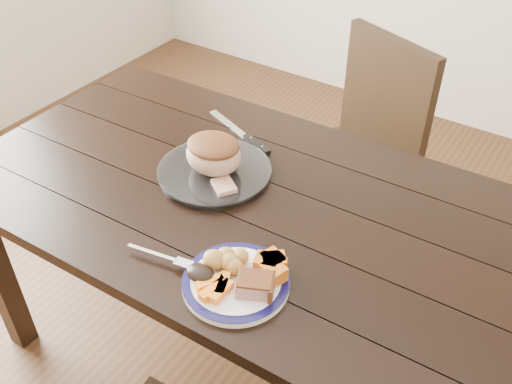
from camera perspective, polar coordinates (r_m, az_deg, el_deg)
The scene contains 15 objects.
ground at distance 2.15m, azimuth -1.53°, elevation -15.80°, with size 4.00×4.00×0.00m, color #472B16.
dining_table at distance 1.66m, azimuth -1.91°, elevation -2.53°, with size 1.63×0.95×0.75m.
chair_far at distance 2.24m, azimuth 10.30°, elevation 4.67°, with size 0.55×0.55×0.93m.
dinner_plate at distance 1.35m, azimuth -2.01°, elevation -9.06°, with size 0.25×0.25×0.02m, color white.
plate_rim at distance 1.34m, azimuth -2.02°, elevation -8.82°, with size 0.25×0.25×0.02m, color #0E0B3B.
serving_platter at distance 1.67m, azimuth -4.16°, elevation 1.95°, with size 0.32×0.32×0.02m, color white.
pork_slice at distance 1.30m, azimuth -0.11°, elevation -9.31°, with size 0.08×0.06×0.04m, color tan.
roasted_potatoes at distance 1.35m, azimuth -2.97°, elevation -6.80°, with size 0.10×0.09×0.05m.
carrot_batons at distance 1.31m, azimuth -3.97°, elevation -9.51°, with size 0.08×0.10×0.02m.
pumpkin_wedges at distance 1.34m, azimuth 1.58°, elevation -7.32°, with size 0.09×0.09×0.04m.
dark_mushroom at distance 1.33m, azimuth -5.58°, elevation -8.08°, with size 0.07×0.05×0.03m, color black.
fork at distance 1.40m, azimuth -9.13°, elevation -6.46°, with size 0.18×0.05×0.00m.
roast_joint at distance 1.63m, azimuth -4.26°, elevation 3.71°, with size 0.17×0.14×0.11m, color tan.
cut_slice at distance 1.59m, azimuth -3.22°, elevation 0.56°, with size 0.07×0.06×0.02m, color tan.
carving_knife at distance 1.82m, azimuth -0.66°, elevation 5.34°, with size 0.31×0.13×0.01m.
Camera 1 is at (0.74, -1.01, 1.75)m, focal length 40.00 mm.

